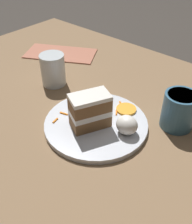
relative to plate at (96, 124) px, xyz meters
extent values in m
plane|color=#38332D|center=(0.03, -0.02, -0.03)|extent=(6.00, 6.00, 0.00)
cube|color=#846647|center=(0.03, -0.02, -0.02)|extent=(1.35, 0.92, 0.03)
cylinder|color=silver|center=(0.00, 0.00, 0.00)|extent=(0.26, 0.26, 0.01)
cube|color=brown|center=(0.00, 0.02, 0.02)|extent=(0.09, 0.11, 0.03)
cube|color=white|center=(0.00, 0.02, 0.05)|extent=(0.09, 0.11, 0.02)
cube|color=brown|center=(0.00, 0.02, 0.07)|extent=(0.09, 0.11, 0.03)
cube|color=white|center=(0.00, 0.02, 0.09)|extent=(0.09, 0.11, 0.01)
ellipsoid|color=white|center=(-0.08, -0.02, 0.03)|extent=(0.05, 0.05, 0.05)
cylinder|color=orange|center=(-0.03, -0.09, 0.01)|extent=(0.05, 0.05, 0.01)
cube|color=orange|center=(0.05, -0.09, 0.01)|extent=(0.02, 0.01, 0.00)
cube|color=orange|center=(0.00, -0.10, 0.01)|extent=(0.02, 0.01, 0.00)
cube|color=orange|center=(-0.02, -0.06, 0.01)|extent=(0.01, 0.02, 0.00)
cube|color=orange|center=(0.06, -0.01, 0.01)|extent=(0.01, 0.00, 0.00)
cube|color=orange|center=(0.05, -0.08, 0.01)|extent=(0.01, 0.02, 0.00)
cube|color=orange|center=(0.07, -0.07, 0.01)|extent=(0.01, 0.02, 0.00)
cube|color=orange|center=(0.08, 0.07, 0.01)|extent=(0.01, 0.02, 0.00)
cube|color=orange|center=(0.08, 0.03, 0.01)|extent=(0.02, 0.01, 0.00)
cylinder|color=silver|center=(0.23, -0.07, 0.04)|extent=(0.07, 0.07, 0.10)
cylinder|color=silver|center=(0.23, -0.07, 0.01)|extent=(0.07, 0.07, 0.03)
cylinder|color=#386684|center=(-0.15, -0.14, 0.04)|extent=(0.08, 0.08, 0.09)
cylinder|color=#382314|center=(-0.15, -0.14, 0.08)|extent=(0.07, 0.07, 0.01)
cube|color=#B2664C|center=(0.38, -0.22, 0.00)|extent=(0.29, 0.24, 0.00)
camera|label=1|loc=(-0.33, 0.38, 0.43)|focal=42.00mm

